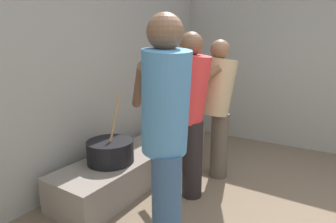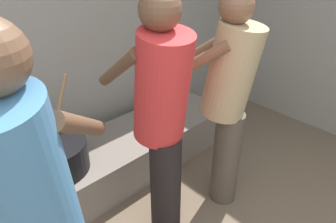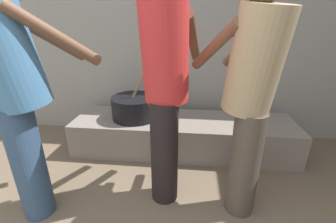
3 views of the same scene
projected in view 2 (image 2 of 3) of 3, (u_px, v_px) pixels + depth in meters
hearth_ledge at (117, 158)px, 2.68m from camera, size 2.24×0.60×0.35m
cooking_pot_main at (55, 156)px, 2.23m from camera, size 0.47×0.47×0.68m
cook_in_tan_shirt at (228, 95)px, 2.10m from camera, size 0.60×0.73×1.58m
cook_in_blue_shirt at (35, 219)px, 1.11m from camera, size 0.71×0.71×1.67m
cook_in_red_shirt at (162, 115)px, 1.81m from camera, size 0.42×0.71×1.63m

